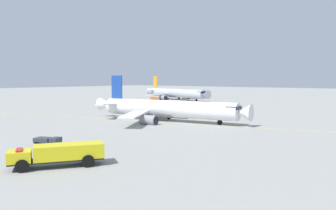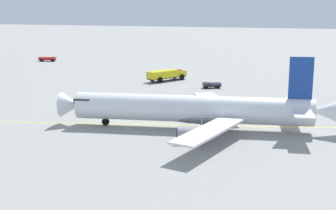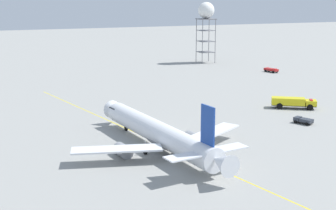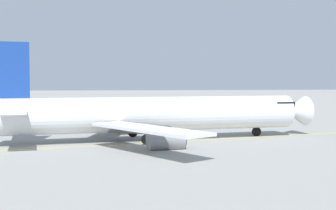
% 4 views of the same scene
% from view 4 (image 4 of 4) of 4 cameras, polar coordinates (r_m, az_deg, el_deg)
% --- Properties ---
extents(ground_plane, '(600.00, 600.00, 0.00)m').
position_cam_4_polar(ground_plane, '(51.30, 0.59, -4.35)').
color(ground_plane, gray).
extents(airliner_main, '(39.87, 32.04, 10.71)m').
position_cam_4_polar(airliner_main, '(50.12, -2.37, -1.37)').
color(airliner_main, white).
rests_on(airliner_main, ground_plane).
extents(taxiway_centreline, '(119.99, 28.32, 0.01)m').
position_cam_4_polar(taxiway_centreline, '(47.77, -4.14, -4.90)').
color(taxiway_centreline, yellow).
rests_on(taxiway_centreline, ground_plane).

